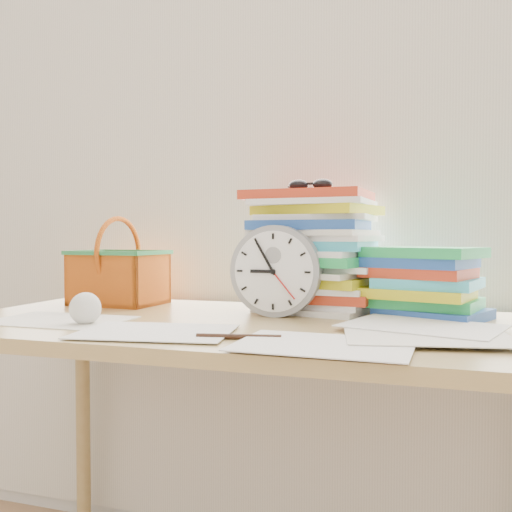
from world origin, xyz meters
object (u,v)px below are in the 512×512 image
(basket, at_px, (119,261))
(desk, at_px, (246,354))
(paper_stack, at_px, (314,251))
(book_stack, at_px, (425,283))
(clock, at_px, (276,271))

(basket, bearing_deg, desk, -19.55)
(paper_stack, relative_size, book_stack, 1.16)
(book_stack, xyz_separation_m, basket, (-0.84, 0.02, 0.04))
(desk, relative_size, book_stack, 4.98)
(paper_stack, relative_size, clock, 1.48)
(clock, bearing_deg, paper_stack, 64.70)
(desk, bearing_deg, basket, 156.68)
(clock, height_order, basket, basket)
(paper_stack, relative_size, basket, 1.33)
(paper_stack, xyz_separation_m, basket, (-0.56, -0.04, -0.03))
(clock, relative_size, basket, 0.90)
(desk, height_order, paper_stack, paper_stack)
(clock, bearing_deg, basket, 168.78)
(desk, relative_size, paper_stack, 4.28)
(desk, xyz_separation_m, paper_stack, (0.11, 0.23, 0.23))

